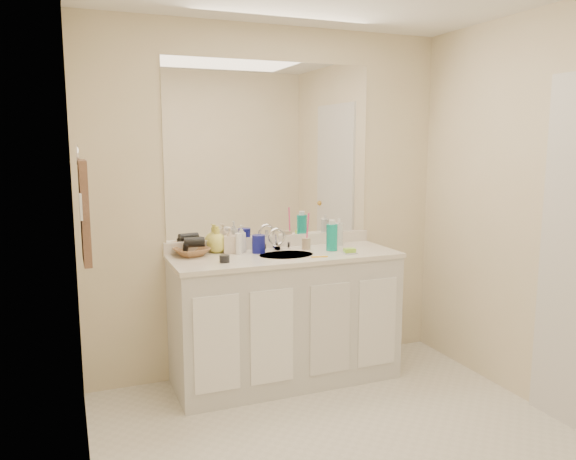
# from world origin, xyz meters

# --- Properties ---
(floor) EXTENTS (2.60, 2.60, 0.00)m
(floor) POSITION_xyz_m (0.00, 0.00, 0.00)
(floor) COLOR silver
(floor) RESTS_ON ground
(wall_back) EXTENTS (2.60, 0.02, 2.40)m
(wall_back) POSITION_xyz_m (0.00, 1.30, 1.20)
(wall_back) COLOR beige
(wall_back) RESTS_ON floor
(wall_left) EXTENTS (0.02, 2.60, 2.40)m
(wall_left) POSITION_xyz_m (-1.30, 0.00, 1.20)
(wall_left) COLOR beige
(wall_left) RESTS_ON floor
(wall_right) EXTENTS (0.02, 2.60, 2.40)m
(wall_right) POSITION_xyz_m (1.30, 0.00, 1.20)
(wall_right) COLOR beige
(wall_right) RESTS_ON floor
(vanity_cabinet) EXTENTS (1.50, 0.55, 0.85)m
(vanity_cabinet) POSITION_xyz_m (0.00, 1.02, 0.42)
(vanity_cabinet) COLOR silver
(vanity_cabinet) RESTS_ON floor
(countertop) EXTENTS (1.52, 0.57, 0.03)m
(countertop) POSITION_xyz_m (0.00, 1.02, 0.86)
(countertop) COLOR white
(countertop) RESTS_ON vanity_cabinet
(backsplash) EXTENTS (1.52, 0.03, 0.08)m
(backsplash) POSITION_xyz_m (0.00, 1.29, 0.92)
(backsplash) COLOR white
(backsplash) RESTS_ON countertop
(sink_basin) EXTENTS (0.37, 0.37, 0.02)m
(sink_basin) POSITION_xyz_m (0.00, 1.00, 0.87)
(sink_basin) COLOR #BCB9A4
(sink_basin) RESTS_ON countertop
(faucet) EXTENTS (0.02, 0.02, 0.11)m
(faucet) POSITION_xyz_m (0.00, 1.18, 0.94)
(faucet) COLOR silver
(faucet) RESTS_ON countertop
(mirror) EXTENTS (1.48, 0.01, 1.20)m
(mirror) POSITION_xyz_m (0.00, 1.29, 1.56)
(mirror) COLOR white
(mirror) RESTS_ON wall_back
(blue_mug) EXTENTS (0.10, 0.10, 0.12)m
(blue_mug) POSITION_xyz_m (-0.15, 1.13, 0.94)
(blue_mug) COLOR navy
(blue_mug) RESTS_ON countertop
(tan_cup) EXTENTS (0.07, 0.07, 0.08)m
(tan_cup) POSITION_xyz_m (0.19, 1.12, 0.92)
(tan_cup) COLOR tan
(tan_cup) RESTS_ON countertop
(toothbrush) EXTENTS (0.01, 0.04, 0.21)m
(toothbrush) POSITION_xyz_m (0.20, 1.12, 1.03)
(toothbrush) COLOR #F23F85
(toothbrush) RESTS_ON tan_cup
(mouthwash_bottle) EXTENTS (0.09, 0.09, 0.18)m
(mouthwash_bottle) POSITION_xyz_m (0.34, 1.03, 0.97)
(mouthwash_bottle) COLOR #0D9F8B
(mouthwash_bottle) RESTS_ON countertop
(clear_pump_bottle) EXTENTS (0.07, 0.07, 0.16)m
(clear_pump_bottle) POSITION_xyz_m (0.47, 1.17, 0.96)
(clear_pump_bottle) COLOR silver
(clear_pump_bottle) RESTS_ON countertop
(soap_dish) EXTENTS (0.09, 0.07, 0.01)m
(soap_dish) POSITION_xyz_m (0.40, 0.87, 0.89)
(soap_dish) COLOR silver
(soap_dish) RESTS_ON countertop
(green_soap) EXTENTS (0.08, 0.06, 0.03)m
(green_soap) POSITION_xyz_m (0.40, 0.87, 0.90)
(green_soap) COLOR #95D935
(green_soap) RESTS_ON soap_dish
(orange_comb) EXTENTS (0.11, 0.04, 0.00)m
(orange_comb) POSITION_xyz_m (0.17, 0.85, 0.88)
(orange_comb) COLOR yellow
(orange_comb) RESTS_ON countertop
(dark_jar) EXTENTS (0.08, 0.08, 0.04)m
(dark_jar) POSITION_xyz_m (-0.44, 0.93, 0.90)
(dark_jar) COLOR black
(dark_jar) RESTS_ON countertop
(extra_white_bottle) EXTENTS (0.06, 0.06, 0.14)m
(extra_white_bottle) POSITION_xyz_m (-0.29, 1.14, 0.95)
(extra_white_bottle) COLOR white
(extra_white_bottle) RESTS_ON countertop
(soap_bottle_white) EXTENTS (0.08, 0.08, 0.19)m
(soap_bottle_white) POSITION_xyz_m (-0.25, 1.20, 0.97)
(soap_bottle_white) COLOR silver
(soap_bottle_white) RESTS_ON countertop
(soap_bottle_cream) EXTENTS (0.10, 0.10, 0.17)m
(soap_bottle_cream) POSITION_xyz_m (-0.33, 1.21, 0.97)
(soap_bottle_cream) COLOR beige
(soap_bottle_cream) RESTS_ON countertop
(soap_bottle_yellow) EXTENTS (0.18, 0.18, 0.18)m
(soap_bottle_yellow) POSITION_xyz_m (-0.41, 1.25, 0.97)
(soap_bottle_yellow) COLOR #E1DB57
(soap_bottle_yellow) RESTS_ON countertop
(wicker_basket) EXTENTS (0.28, 0.28, 0.05)m
(wicker_basket) POSITION_xyz_m (-0.59, 1.20, 0.91)
(wicker_basket) COLOR brown
(wicker_basket) RESTS_ON countertop
(hair_dryer) EXTENTS (0.14, 0.08, 0.07)m
(hair_dryer) POSITION_xyz_m (-0.57, 1.20, 0.97)
(hair_dryer) COLOR black
(hair_dryer) RESTS_ON wicker_basket
(towel_ring) EXTENTS (0.01, 0.11, 0.11)m
(towel_ring) POSITION_xyz_m (-1.27, 0.77, 1.55)
(towel_ring) COLOR silver
(towel_ring) RESTS_ON wall_left
(hand_towel) EXTENTS (0.04, 0.32, 0.55)m
(hand_towel) POSITION_xyz_m (-1.25, 0.77, 1.25)
(hand_towel) COLOR brown
(hand_towel) RESTS_ON towel_ring
(switch_plate) EXTENTS (0.01, 0.08, 0.13)m
(switch_plate) POSITION_xyz_m (-1.27, 0.57, 1.30)
(switch_plate) COLOR white
(switch_plate) RESTS_ON wall_left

